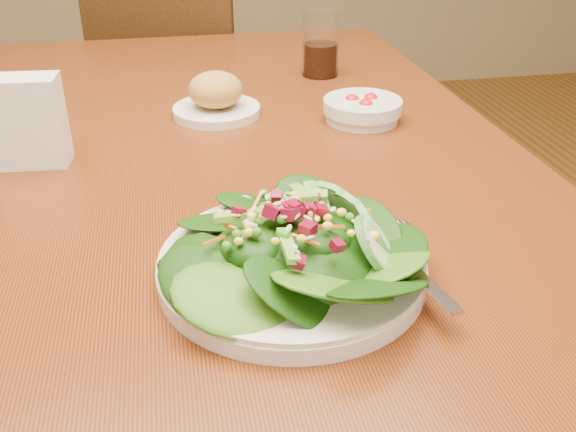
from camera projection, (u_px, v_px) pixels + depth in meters
name	position (u px, v px, depth m)	size (l,w,h in m)	color
dining_table	(217.00, 211.00, 0.98)	(0.90, 1.40, 0.75)	#662F15
chair_far	(180.00, 119.00, 1.85)	(0.50, 0.51, 0.87)	#3D260F
salad_plate	(301.00, 250.00, 0.64)	(0.28, 0.27, 0.08)	silver
bread_plate	(216.00, 98.00, 1.05)	(0.14, 0.14, 0.07)	silver
tomato_bowl	(362.00, 109.00, 1.03)	(0.13, 0.13, 0.04)	silver
drinking_glass	(321.00, 48.00, 1.23)	(0.07, 0.07, 0.12)	silver
napkin_holder	(27.00, 119.00, 0.86)	(0.10, 0.06, 0.12)	white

